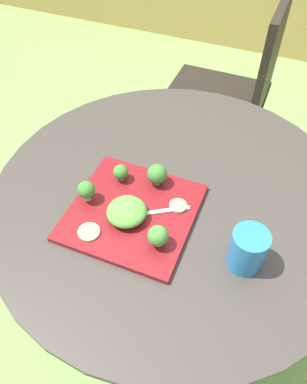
{
  "coord_description": "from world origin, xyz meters",
  "views": [
    {
      "loc": [
        0.19,
        -0.62,
        1.43
      ],
      "look_at": [
        -0.03,
        -0.05,
        0.74
      ],
      "focal_mm": 34.96,
      "sensor_mm": 36.0,
      "label": 1
    }
  ],
  "objects_px": {
    "drinking_glass": "(247,251)",
    "fork": "(153,213)",
    "salad_plate": "(132,212)",
    "patio_chair": "(237,86)"
  },
  "relations": [
    {
      "from": "salad_plate",
      "to": "fork",
      "type": "distance_m",
      "value": 0.05
    },
    {
      "from": "drinking_glass",
      "to": "fork",
      "type": "bearing_deg",
      "value": 169.82
    },
    {
      "from": "salad_plate",
      "to": "patio_chair",
      "type": "bearing_deg",
      "value": 85.81
    },
    {
      "from": "salad_plate",
      "to": "drinking_glass",
      "type": "xyz_separation_m",
      "value": [
        0.29,
        -0.03,
        0.04
      ]
    },
    {
      "from": "patio_chair",
      "to": "fork",
      "type": "relative_size",
      "value": 6.42
    },
    {
      "from": "fork",
      "to": "drinking_glass",
      "type": "bearing_deg",
      "value": -10.18
    },
    {
      "from": "salad_plate",
      "to": "drinking_glass",
      "type": "bearing_deg",
      "value": -6.44
    },
    {
      "from": "salad_plate",
      "to": "drinking_glass",
      "type": "distance_m",
      "value": 0.29
    },
    {
      "from": "patio_chair",
      "to": "salad_plate",
      "type": "bearing_deg",
      "value": -94.19
    },
    {
      "from": "drinking_glass",
      "to": "fork",
      "type": "xyz_separation_m",
      "value": [
        -0.24,
        0.04,
        -0.03
      ]
    }
  ]
}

